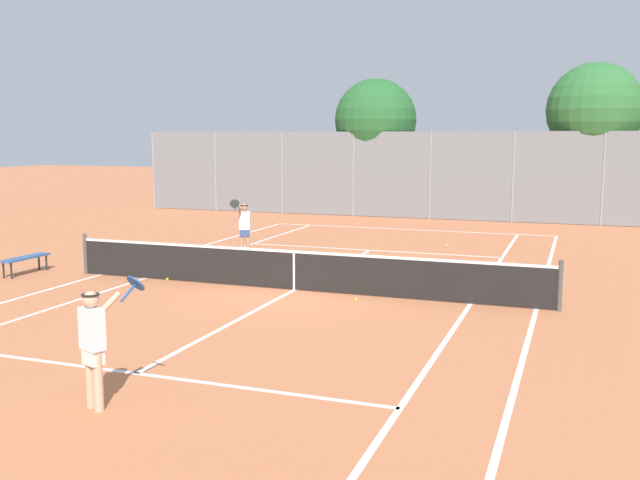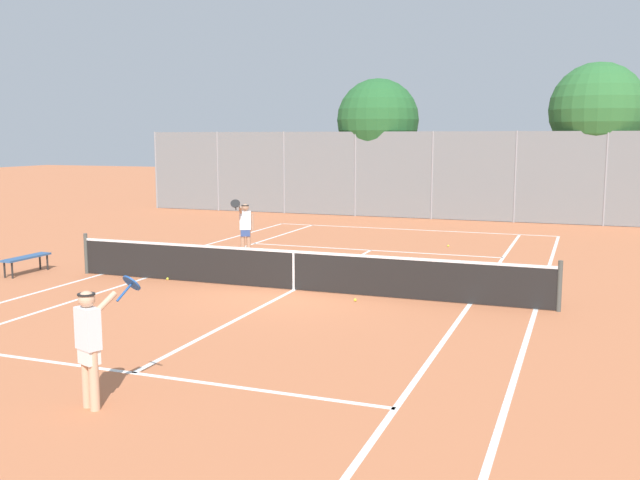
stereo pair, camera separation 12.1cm
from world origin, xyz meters
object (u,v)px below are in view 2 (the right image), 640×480
at_px(player_far_left, 245,226).
at_px(loose_tennis_ball_4, 448,246).
at_px(loose_tennis_ball_2, 167,279).
at_px(loose_tennis_ball_5, 355,300).
at_px(tree_behind_left, 378,123).
at_px(courtside_bench, 26,258).
at_px(player_near_side, 90,341).
at_px(tree_behind_right, 597,112).
at_px(loose_tennis_ball_1, 473,300).
at_px(tennis_net, 294,269).
at_px(loose_tennis_ball_3, 499,277).

relative_size(player_far_left, loose_tennis_ball_4, 26.88).
relative_size(loose_tennis_ball_2, loose_tennis_ball_4, 1.00).
relative_size(player_far_left, loose_tennis_ball_2, 26.88).
bearing_deg(loose_tennis_ball_5, tree_behind_left, 104.54).
bearing_deg(tree_behind_left, loose_tennis_ball_4, -61.34).
xyz_separation_m(player_far_left, loose_tennis_ball_4, (5.41, 4.07, -0.89)).
bearing_deg(loose_tennis_ball_4, courtside_bench, -138.16).
height_order(player_near_side, courtside_bench, player_near_side).
bearing_deg(tree_behind_right, player_far_left, -125.99).
distance_m(player_near_side, loose_tennis_ball_2, 8.70).
bearing_deg(loose_tennis_ball_1, loose_tennis_ball_2, -177.71).
distance_m(loose_tennis_ball_1, loose_tennis_ball_2, 7.62).
height_order(player_far_left, tree_behind_right, tree_behind_right).
xyz_separation_m(tennis_net, tree_behind_left, (-2.95, 17.40, 3.73)).
xyz_separation_m(loose_tennis_ball_5, courtside_bench, (-9.13, 0.01, 0.38)).
distance_m(tennis_net, loose_tennis_ball_4, 8.31).
relative_size(loose_tennis_ball_2, tree_behind_right, 0.01).
bearing_deg(player_near_side, courtside_bench, 137.13).
bearing_deg(courtside_bench, tennis_net, 4.59).
xyz_separation_m(loose_tennis_ball_3, courtside_bench, (-11.80, -3.78, 0.38)).
height_order(player_near_side, loose_tennis_ball_2, player_near_side).
bearing_deg(tree_behind_left, loose_tennis_ball_2, -91.66).
bearing_deg(tennis_net, loose_tennis_ball_5, -19.53).
relative_size(player_near_side, loose_tennis_ball_4, 26.88).
height_order(tennis_net, courtside_bench, tennis_net).
distance_m(tennis_net, loose_tennis_ball_2, 3.49).
bearing_deg(loose_tennis_ball_4, loose_tennis_ball_5, -93.11).
xyz_separation_m(loose_tennis_ball_4, tree_behind_right, (4.43, 9.47, 4.60)).
height_order(tennis_net, player_far_left, player_far_left).
distance_m(loose_tennis_ball_3, tree_behind_right, 15.18).
bearing_deg(tree_behind_right, loose_tennis_ball_2, -119.93).
height_order(loose_tennis_ball_1, tree_behind_left, tree_behind_left).
distance_m(player_far_left, loose_tennis_ball_5, 6.77).
height_order(courtside_bench, tree_behind_left, tree_behind_left).
xyz_separation_m(tennis_net, loose_tennis_ball_3, (4.39, 3.19, -0.48)).
bearing_deg(player_near_side, loose_tennis_ball_2, 116.04).
distance_m(loose_tennis_ball_4, loose_tennis_ball_5, 8.62).
xyz_separation_m(loose_tennis_ball_2, loose_tennis_ball_5, (5.17, -0.59, 0.00)).
relative_size(loose_tennis_ball_5, tree_behind_right, 0.01).
relative_size(tennis_net, tree_behind_right, 1.79).
xyz_separation_m(tennis_net, courtside_bench, (-7.41, -0.59, -0.10)).
bearing_deg(loose_tennis_ball_5, loose_tennis_ball_4, 86.89).
bearing_deg(loose_tennis_ball_4, loose_tennis_ball_3, -65.45).
xyz_separation_m(tennis_net, player_far_left, (-3.22, 3.93, 0.42)).
relative_size(loose_tennis_ball_4, loose_tennis_ball_5, 1.00).
distance_m(tennis_net, tree_behind_left, 18.04).
distance_m(player_far_left, loose_tennis_ball_3, 7.69).
height_order(loose_tennis_ball_2, loose_tennis_ball_3, same).
bearing_deg(loose_tennis_ball_4, player_near_side, -96.66).
bearing_deg(player_far_left, loose_tennis_ball_4, 36.98).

